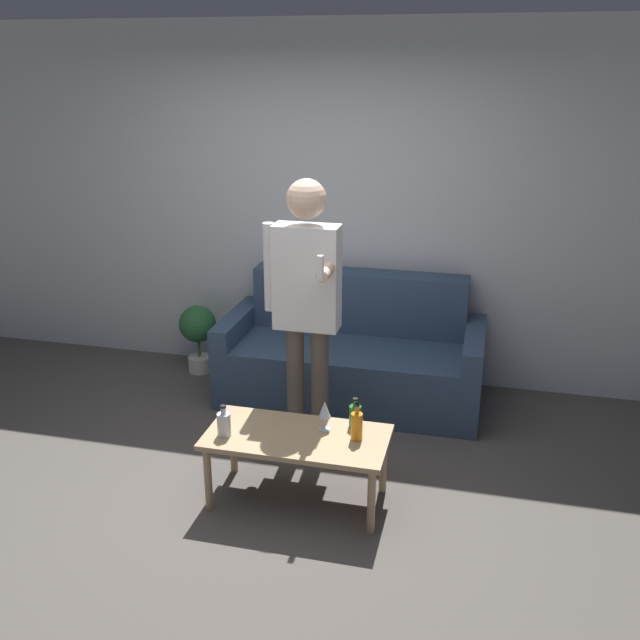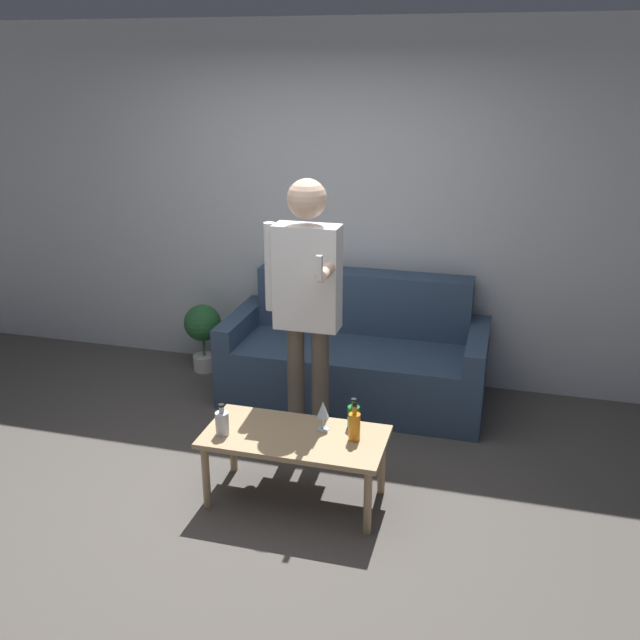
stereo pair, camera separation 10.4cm
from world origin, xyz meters
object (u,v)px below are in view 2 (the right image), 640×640
object	(u,v)px
bottle_orange	(222,422)
person_standing_front	(307,295)
coffee_table	(295,442)
couch	(356,357)

from	to	relation	value
bottle_orange	person_standing_front	distance (m)	0.92
coffee_table	bottle_orange	distance (m)	0.43
couch	coffee_table	size ratio (longest dim) A/B	1.85
coffee_table	couch	bearing A→B (deg)	88.51
coffee_table	bottle_orange	world-z (taller)	bottle_orange
bottle_orange	person_standing_front	xyz separation A→B (m)	(0.30, 0.67, 0.56)
couch	person_standing_front	world-z (taller)	person_standing_front
couch	bottle_orange	bearing A→B (deg)	-105.82
couch	person_standing_front	size ratio (longest dim) A/B	1.08
coffee_table	person_standing_front	size ratio (longest dim) A/B	0.58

